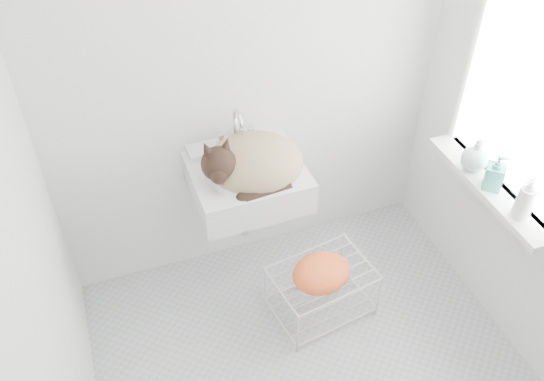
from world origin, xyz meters
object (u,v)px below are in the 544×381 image
object	(u,v)px
wire_rack	(321,291)
bottle_a	(519,216)
sink	(247,168)
cat	(250,164)
bottle_c	(472,168)
bottle_b	(490,187)

from	to	relation	value
wire_rack	bottle_a	distance (m)	1.14
sink	cat	bearing A→B (deg)	-61.96
sink	bottle_c	size ratio (longest dim) A/B	3.23
sink	bottle_a	distance (m)	1.35
sink	bottle_b	size ratio (longest dim) A/B	3.02
cat	bottle_c	distance (m)	1.16
bottle_b	bottle_c	bearing A→B (deg)	90.00
sink	bottle_c	bearing A→B (deg)	-19.92
sink	bottle_a	xyz separation A→B (m)	(1.10, -0.78, 0.00)
cat	bottle_a	world-z (taller)	cat
sink	bottle_b	xyz separation A→B (m)	(1.10, -0.56, 0.00)
bottle_b	bottle_a	bearing A→B (deg)	-90.00
bottle_a	bottle_c	bearing A→B (deg)	90.00
wire_rack	bottle_b	xyz separation A→B (m)	(0.80, -0.18, 0.70)
cat	bottle_a	bearing A→B (deg)	-24.65
sink	wire_rack	world-z (taller)	sink
wire_rack	bottle_b	distance (m)	1.08
bottle_b	bottle_c	world-z (taller)	bottle_b
bottle_a	bottle_b	world-z (taller)	bottle_a
wire_rack	bottle_b	bearing A→B (deg)	-12.63
cat	bottle_a	distance (m)	1.33
cat	bottle_b	size ratio (longest dim) A/B	2.88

